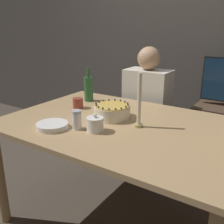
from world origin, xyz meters
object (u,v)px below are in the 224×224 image
object	(u,v)px
cake	(112,111)
sugar_bowl	(95,124)
candle	(139,105)
bottle	(89,88)
person_man_blue_shirt	(146,121)
sugar_shaker	(77,120)

from	to	relation	value
cake	sugar_bowl	xyz separation A→B (m)	(0.04, -0.25, -0.00)
sugar_bowl	candle	world-z (taller)	candle
cake	bottle	xyz separation A→B (m)	(-0.39, 0.25, 0.06)
bottle	person_man_blue_shirt	world-z (taller)	person_man_blue_shirt
sugar_bowl	candle	size ratio (longest dim) A/B	0.33
person_man_blue_shirt	sugar_shaker	bearing A→B (deg)	89.54
cake	person_man_blue_shirt	distance (m)	0.75
sugar_bowl	sugar_shaker	size ratio (longest dim) A/B	0.93
sugar_bowl	person_man_blue_shirt	world-z (taller)	person_man_blue_shirt
sugar_bowl	candle	xyz separation A→B (m)	(0.18, 0.21, 0.10)
cake	sugar_shaker	xyz separation A→B (m)	(-0.07, -0.28, 0.01)
candle	person_man_blue_shirt	size ratio (longest dim) A/B	0.28
cake	person_man_blue_shirt	bearing A→B (deg)	95.22
sugar_shaker	person_man_blue_shirt	world-z (taller)	person_man_blue_shirt
bottle	sugar_shaker	bearing A→B (deg)	-58.73
sugar_bowl	person_man_blue_shirt	bearing A→B (deg)	96.53
bottle	person_man_blue_shirt	size ratio (longest dim) A/B	0.23
cake	sugar_bowl	world-z (taller)	sugar_bowl
sugar_shaker	bottle	bearing A→B (deg)	121.27
candle	sugar_shaker	bearing A→B (deg)	-140.84
sugar_bowl	bottle	distance (m)	0.67
cake	bottle	distance (m)	0.47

